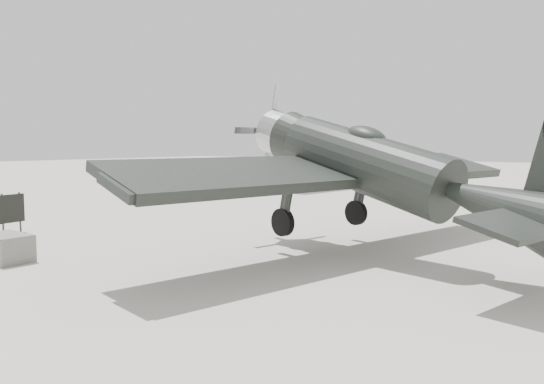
% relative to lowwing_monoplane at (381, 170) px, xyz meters
% --- Properties ---
extents(ground, '(160.00, 160.00, 0.00)m').
position_rel_lowwing_monoplane_xyz_m(ground, '(-4.43, -1.84, -2.37)').
color(ground, '#A8A595').
rests_on(ground, ground).
extents(lowwing_monoplane, '(10.05, 13.94, 4.47)m').
position_rel_lowwing_monoplane_xyz_m(lowwing_monoplane, '(0.00, 0.00, 0.00)').
color(lowwing_monoplane, black).
rests_on(lowwing_monoplane, ground).
extents(highwing_monoplane, '(9.08, 12.79, 3.62)m').
position_rel_lowwing_monoplane_xyz_m(highwing_monoplane, '(-12.11, 19.75, -0.10)').
color(highwing_monoplane, '#A0A3A5').
rests_on(highwing_monoplane, ground).
extents(equipment_block, '(1.43, 0.90, 0.71)m').
position_rel_lowwing_monoplane_xyz_m(equipment_block, '(-7.50, -6.27, -2.01)').
color(equipment_block, '#64615D').
rests_on(equipment_block, ground).
extents(sign_board, '(0.21, 0.96, 1.39)m').
position_rel_lowwing_monoplane_xyz_m(sign_board, '(-11.64, -4.09, -1.54)').
color(sign_board, '#333333').
rests_on(sign_board, ground).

